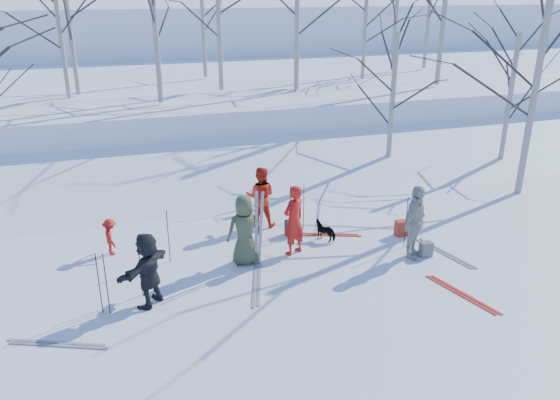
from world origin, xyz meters
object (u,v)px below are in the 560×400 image
object	(u,v)px
skier_grey_west	(148,270)
backpack_dark	(292,228)
skier_red_north	(294,220)
skier_cream_east	(415,222)
backpack_grey	(426,249)
dog	(326,230)
skier_redor_behind	(261,197)
backpack_red	(401,228)
skier_olive_center	(245,230)
skier_red_seated	(111,237)

from	to	relation	value
skier_grey_west	backpack_dark	distance (m)	4.59
skier_red_north	skier_grey_west	size ratio (longest dim) A/B	1.10
skier_cream_east	backpack_grey	xyz separation A→B (m)	(0.34, -0.07, -0.73)
skier_red_north	dog	xyz separation A→B (m)	(1.05, 0.48, -0.63)
dog	backpack_dark	distance (m)	0.93
skier_redor_behind	skier_grey_west	distance (m)	4.58
skier_redor_behind	dog	distance (m)	2.04
backpack_red	backpack_dark	distance (m)	2.91
skier_redor_behind	backpack_grey	xyz separation A→B (m)	(3.35, -3.03, -0.66)
backpack_red	backpack_grey	size ratio (longest dim) A/B	1.11
backpack_grey	skier_grey_west	bearing A→B (deg)	-178.52
skier_grey_west	backpack_grey	bearing A→B (deg)	133.42
skier_red_north	backpack_grey	world-z (taller)	skier_red_north
skier_red_north	backpack_dark	size ratio (longest dim) A/B	4.44
skier_olive_center	backpack_red	distance (m)	4.39
skier_cream_east	backpack_dark	size ratio (longest dim) A/B	4.62
skier_red_seated	skier_cream_east	world-z (taller)	skier_cream_east
skier_red_north	backpack_grey	size ratio (longest dim) A/B	4.68
backpack_red	backpack_grey	xyz separation A→B (m)	(-0.03, -1.26, -0.02)
skier_grey_west	skier_red_north	bearing A→B (deg)	152.04
backpack_dark	skier_red_north	bearing A→B (deg)	-106.43
skier_olive_center	skier_cream_east	xyz separation A→B (m)	(3.97, -0.93, 0.06)
skier_cream_east	skier_olive_center	bearing A→B (deg)	129.86
dog	backpack_dark	bearing A→B (deg)	-80.41
skier_cream_east	skier_grey_west	bearing A→B (deg)	145.26
backpack_red	backpack_grey	bearing A→B (deg)	-91.27
skier_red_north	skier_red_seated	distance (m)	4.52
backpack_grey	backpack_dark	distance (m)	3.50
dog	backpack_red	size ratio (longest dim) A/B	1.47
skier_red_seated	skier_redor_behind	bearing A→B (deg)	-91.58
skier_grey_west	backpack_dark	world-z (taller)	skier_grey_west
skier_olive_center	dog	distance (m)	2.47
skier_red_seated	skier_red_north	bearing A→B (deg)	-116.72
backpack_red	skier_olive_center	bearing A→B (deg)	-176.58
skier_red_north	backpack_dark	xyz separation A→B (m)	(0.31, 1.04, -0.69)
skier_olive_center	skier_red_seated	bearing A→B (deg)	-24.24
skier_redor_behind	skier_grey_west	size ratio (longest dim) A/B	1.05
skier_red_seated	skier_cream_east	bearing A→B (deg)	-118.61
skier_red_north	backpack_dark	distance (m)	1.28
skier_grey_west	backpack_grey	xyz separation A→B (m)	(6.63, 0.17, -0.62)
skier_red_seated	skier_cream_east	size ratio (longest dim) A/B	0.50
skier_red_seated	backpack_dark	distance (m)	4.62
skier_olive_center	skier_grey_west	world-z (taller)	skier_olive_center
skier_red_north	skier_red_seated	world-z (taller)	skier_red_north
dog	skier_red_north	bearing A→B (deg)	-18.76
skier_olive_center	backpack_red	world-z (taller)	skier_olive_center
dog	backpack_dark	xyz separation A→B (m)	(-0.74, 0.56, -0.06)
skier_red_north	backpack_grey	bearing A→B (deg)	132.53
skier_red_seated	skier_cream_east	distance (m)	7.41
skier_olive_center	skier_red_north	xyz separation A→B (m)	(1.27, 0.14, 0.03)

